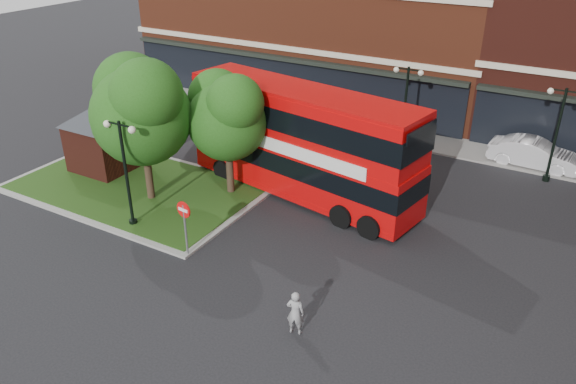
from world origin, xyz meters
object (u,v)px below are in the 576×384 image
Objects in this scene: bus at (302,136)px; car_silver at (285,108)px; car_white at (534,154)px; woman at (295,313)px.

bus is 11.38m from car_silver.
bus is 13.43m from car_white.
bus reaches higher than car_silver.
woman is 0.39× the size of car_silver.
bus reaches higher than woman.
car_silver is at bearing 134.72° from bus.
woman is at bearing 167.47° from car_white.
car_silver is 0.89× the size of car_white.
car_silver is at bearing 91.92° from car_white.
car_white is at bearing 54.12° from bus.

